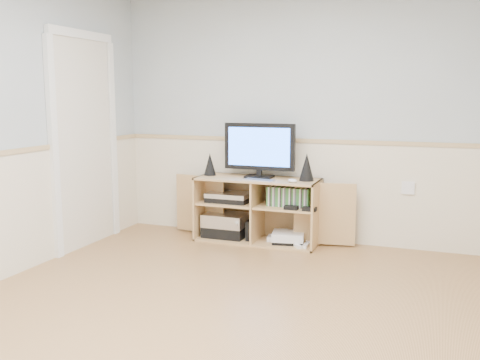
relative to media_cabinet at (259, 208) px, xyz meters
name	(u,v)px	position (x,y,z in m)	size (l,w,h in m)	color
room	(220,136)	(0.37, -1.92, 0.88)	(4.04, 4.54, 2.54)	tan
media_cabinet	(259,208)	(0.00, 0.00, 0.00)	(1.93, 0.46, 0.65)	tan
monitor	(259,148)	(0.00, -0.01, 0.61)	(0.73, 0.18, 0.55)	black
speaker_left	(210,164)	(-0.53, -0.04, 0.43)	(0.13, 0.13, 0.23)	black
speaker_right	(307,167)	(0.49, -0.04, 0.45)	(0.14, 0.14, 0.27)	black
keyboard	(259,180)	(0.06, -0.20, 0.32)	(0.31, 0.12, 0.01)	silver
mouse	(293,181)	(0.40, -0.20, 0.34)	(0.10, 0.06, 0.04)	white
av_components	(227,218)	(-0.33, -0.06, -0.11)	(0.52, 0.32, 0.47)	black
game_consoles	(287,238)	(0.32, -0.07, -0.26)	(0.46, 0.31, 0.11)	white
game_cases	(289,197)	(0.33, -0.08, 0.15)	(0.42, 0.14, 0.19)	#3F8C3F
wall_outlet	(408,188)	(1.43, 0.19, 0.27)	(0.12, 0.03, 0.12)	white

